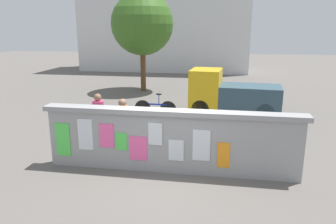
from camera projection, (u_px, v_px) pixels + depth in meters
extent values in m
plane|color=#605B56|center=(197.00, 102.00, 15.88)|extent=(60.00, 60.00, 0.00)
cube|color=#989898|center=(170.00, 143.00, 8.07)|extent=(6.25, 0.30, 1.47)
cube|color=gray|center=(170.00, 112.00, 7.86)|extent=(6.45, 0.42, 0.12)
cube|color=#4CD84C|center=(63.00, 140.00, 8.37)|extent=(0.39, 0.02, 0.87)
cube|color=silver|center=(85.00, 134.00, 8.22)|extent=(0.39, 0.02, 0.81)
cube|color=#F9599E|center=(107.00, 136.00, 8.13)|extent=(0.38, 0.02, 0.62)
cube|color=#4CD84C|center=(121.00, 142.00, 8.10)|extent=(0.28, 0.02, 0.45)
cube|color=#F9599E|center=(138.00, 148.00, 8.07)|extent=(0.44, 0.02, 0.62)
cube|color=silver|center=(155.00, 134.00, 7.90)|extent=(0.35, 0.03, 0.56)
cube|color=silver|center=(176.00, 150.00, 7.91)|extent=(0.37, 0.02, 0.53)
cube|color=silver|center=(201.00, 145.00, 7.77)|extent=(0.42, 0.02, 0.77)
cube|color=orange|center=(223.00, 155.00, 7.74)|extent=(0.29, 0.02, 0.63)
cylinder|color=black|center=(200.00, 108.00, 13.12)|extent=(0.71, 0.26, 0.70)
cylinder|color=black|center=(205.00, 101.00, 14.34)|extent=(0.71, 0.26, 0.70)
cylinder|color=black|center=(265.00, 112.00, 12.51)|extent=(0.71, 0.26, 0.70)
cylinder|color=black|center=(264.00, 105.00, 13.72)|extent=(0.71, 0.26, 0.70)
cube|color=gold|center=(206.00, 87.00, 13.51)|extent=(1.33, 1.60, 1.50)
cube|color=#334C59|center=(250.00, 97.00, 13.15)|extent=(2.52, 1.70, 0.90)
cylinder|color=black|center=(158.00, 140.00, 9.62)|extent=(0.61, 0.24, 0.60)
cylinder|color=black|center=(200.00, 146.00, 9.13)|extent=(0.61, 0.26, 0.60)
cube|color=#197233|center=(179.00, 134.00, 9.31)|extent=(1.03, 0.47, 0.32)
cube|color=black|center=(185.00, 128.00, 9.18)|extent=(0.60, 0.34, 0.10)
cube|color=#262626|center=(161.00, 122.00, 9.45)|extent=(0.17, 0.55, 0.03)
cylinder|color=black|center=(143.00, 108.00, 13.25)|extent=(0.66, 0.04, 0.66)
cylinder|color=black|center=(168.00, 109.00, 13.08)|extent=(0.66, 0.04, 0.66)
cube|color=#1933A5|center=(155.00, 104.00, 13.12)|extent=(0.95, 0.05, 0.06)
cylinder|color=#1933A5|center=(159.00, 99.00, 13.04)|extent=(0.03, 0.03, 0.40)
cube|color=black|center=(159.00, 94.00, 12.99)|extent=(0.20, 0.08, 0.05)
cube|color=black|center=(144.00, 95.00, 13.11)|extent=(0.04, 0.44, 0.03)
cylinder|color=black|center=(263.00, 135.00, 9.95)|extent=(0.66, 0.12, 0.66)
cylinder|color=black|center=(228.00, 132.00, 10.25)|extent=(0.66, 0.12, 0.66)
cube|color=black|center=(246.00, 128.00, 10.05)|extent=(0.95, 0.16, 0.06)
cylinder|color=black|center=(241.00, 121.00, 10.04)|extent=(0.03, 0.03, 0.40)
cube|color=black|center=(242.00, 114.00, 9.99)|extent=(0.21, 0.11, 0.05)
cube|color=black|center=(263.00, 118.00, 9.82)|extent=(0.10, 0.44, 0.03)
cylinder|color=purple|center=(103.00, 133.00, 9.94)|extent=(0.12, 0.12, 0.80)
cylinder|color=purple|center=(97.00, 133.00, 9.92)|extent=(0.12, 0.12, 0.80)
cylinder|color=#D83F72|center=(98.00, 111.00, 9.75)|extent=(0.42, 0.42, 0.60)
sphere|color=#8C664C|center=(98.00, 97.00, 9.65)|extent=(0.22, 0.22, 0.22)
cylinder|color=yellow|center=(121.00, 141.00, 9.24)|extent=(0.12, 0.12, 0.80)
cylinder|color=yellow|center=(127.00, 141.00, 9.26)|extent=(0.12, 0.12, 0.80)
cylinder|color=#BF6626|center=(123.00, 117.00, 9.07)|extent=(0.42, 0.42, 0.60)
sphere|color=#8C664C|center=(122.00, 103.00, 8.97)|extent=(0.22, 0.22, 0.22)
cylinder|color=brown|center=(143.00, 69.00, 18.35)|extent=(0.29, 0.29, 2.49)
sphere|color=#36631E|center=(142.00, 24.00, 17.73)|extent=(3.41, 3.41, 3.41)
cube|color=silver|center=(165.00, 16.00, 26.68)|extent=(13.53, 4.38, 8.79)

